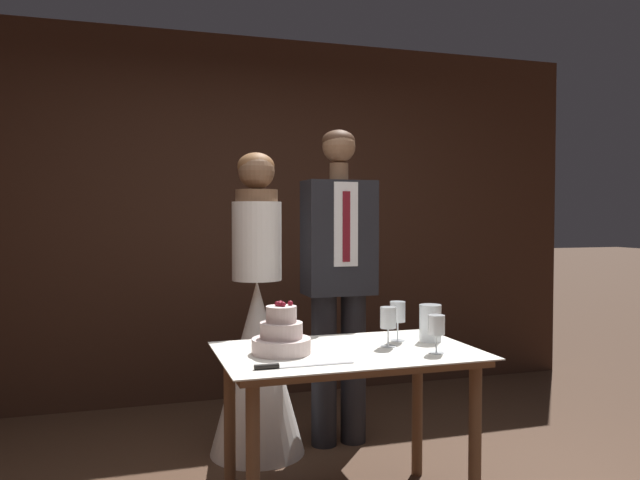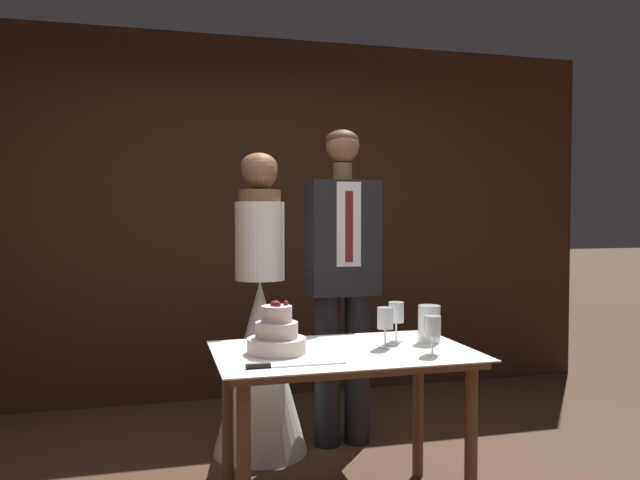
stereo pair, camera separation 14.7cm
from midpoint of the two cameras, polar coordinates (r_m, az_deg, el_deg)
wall_back at (r=4.71m, az=-8.35°, el=1.98°), size 5.53×0.12×2.68m
cake_table at (r=2.89m, az=1.01°, el=-12.00°), size 1.16×0.74×0.75m
tiered_cake at (r=2.79m, az=-5.08°, el=-8.74°), size 0.26×0.26×0.23m
cake_knife at (r=2.55m, az=-4.89°, el=-11.41°), size 0.42×0.02×0.02m
wine_glass_near at (r=2.81m, az=9.12°, el=-7.78°), size 0.07×0.07×0.17m
wine_glass_middle at (r=3.06m, az=5.75°, el=-6.65°), size 0.07×0.07×0.19m
wine_glass_far at (r=2.92m, az=4.81°, el=-7.28°), size 0.07×0.07×0.19m
hurricane_candle at (r=3.08m, az=8.70°, el=-7.59°), size 0.11×0.11×0.18m
bride at (r=3.62m, az=-6.94°, el=-9.37°), size 0.54×0.54×1.71m
groom at (r=3.68m, az=0.59°, el=-2.91°), size 0.41×0.25×1.86m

